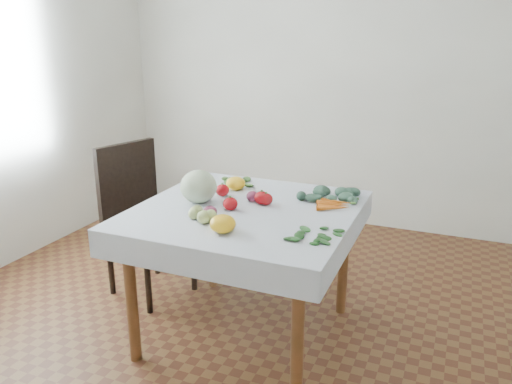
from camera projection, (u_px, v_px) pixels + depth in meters
ground at (247, 333)px, 2.85m from camera, size 4.00×4.00×0.00m
back_wall at (341, 70)px, 4.20m from camera, size 4.00×0.04×2.70m
table at (246, 226)px, 2.65m from camera, size 1.00×1.00×0.75m
tablecloth at (246, 209)px, 2.62m from camera, size 1.12×1.12×0.01m
chair at (140, 209)px, 3.20m from camera, size 0.55×0.55×0.97m
cabbage at (199, 186)px, 2.69m from camera, size 0.26×0.26×0.18m
tomato_a at (222, 190)px, 2.81m from camera, size 0.09×0.09×0.07m
tomato_b at (262, 198)px, 2.68m from camera, size 0.10×0.10×0.07m
tomato_c at (230, 204)px, 2.58m from camera, size 0.10×0.10×0.07m
tomato_d at (266, 199)px, 2.67m from camera, size 0.09×0.09×0.06m
heirloom_back at (236, 183)px, 2.92m from camera, size 0.14×0.14×0.08m
heirloom_front at (223, 224)px, 2.29m from camera, size 0.16×0.16×0.08m
onion_a at (253, 196)px, 2.72m from camera, size 0.08×0.08×0.06m
onion_b at (210, 212)px, 2.48m from camera, size 0.08×0.08×0.06m
tomatillo_cluster at (205, 218)px, 2.40m from camera, size 0.18×0.12×0.05m
carrot_bunch at (333, 205)px, 2.63m from camera, size 0.17×0.18×0.03m
kale_bunch at (329, 194)px, 2.79m from camera, size 0.28×0.28×0.04m
basil_bunch at (312, 235)px, 2.26m from camera, size 0.27×0.18×0.01m
dill_bunch at (237, 182)px, 3.05m from camera, size 0.20×0.19×0.02m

